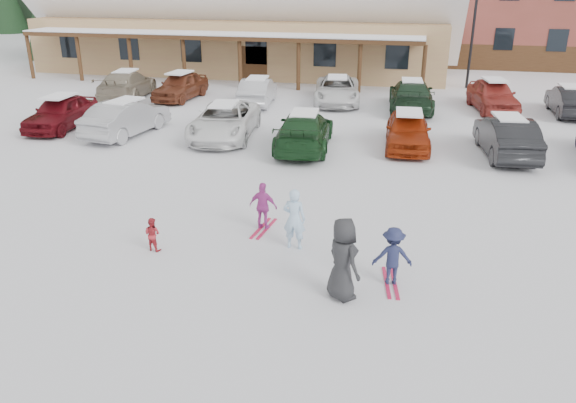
% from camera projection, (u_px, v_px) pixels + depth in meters
% --- Properties ---
extents(ground, '(160.00, 160.00, 0.00)m').
position_uv_depth(ground, '(267.00, 252.00, 14.04)').
color(ground, white).
rests_on(ground, ground).
extents(day_lodge, '(29.12, 12.50, 10.38)m').
position_uv_depth(day_lodge, '(245.00, 12.00, 39.65)').
color(day_lodge, tan).
rests_on(day_lodge, ground).
extents(lamp_post, '(0.50, 0.25, 6.18)m').
position_uv_depth(lamp_post, '(473.00, 28.00, 32.86)').
color(lamp_post, black).
rests_on(lamp_post, ground).
extents(adult_skier, '(0.60, 0.41, 1.59)m').
position_uv_depth(adult_skier, '(294.00, 219.00, 13.98)').
color(adult_skier, '#AED1EF').
rests_on(adult_skier, ground).
extents(toddler_red, '(0.48, 0.41, 0.87)m').
position_uv_depth(toddler_red, '(152.00, 234.00, 14.00)').
color(toddler_red, '#AC252E').
rests_on(toddler_red, ground).
extents(child_navy, '(0.95, 0.64, 1.37)m').
position_uv_depth(child_navy, '(393.00, 256.00, 12.37)').
color(child_navy, '#1E2346').
rests_on(child_navy, ground).
extents(skis_child_navy, '(0.42, 1.41, 0.03)m').
position_uv_depth(skis_child_navy, '(390.00, 283.00, 12.62)').
color(skis_child_navy, '#BF1B43').
rests_on(skis_child_navy, ground).
extents(child_magenta, '(0.81, 0.41, 1.34)m').
position_uv_depth(child_magenta, '(263.00, 206.00, 15.06)').
color(child_magenta, '#BB3D9C').
rests_on(child_magenta, ground).
extents(skis_child_magenta, '(0.35, 1.41, 0.03)m').
position_uv_depth(skis_child_magenta, '(264.00, 228.00, 15.31)').
color(skis_child_magenta, '#BF1B43').
rests_on(skis_child_magenta, ground).
extents(bystander_dark, '(1.04, 1.06, 1.84)m').
position_uv_depth(bystander_dark, '(343.00, 259.00, 11.75)').
color(bystander_dark, '#252628').
rests_on(bystander_dark, ground).
extents(parked_car_0, '(1.94, 4.41, 1.48)m').
position_uv_depth(parked_car_0, '(61.00, 112.00, 24.94)').
color(parked_car_0, '#5C0C12').
rests_on(parked_car_0, ground).
extents(parked_car_1, '(2.19, 4.74, 1.50)m').
position_uv_depth(parked_car_1, '(126.00, 118.00, 23.95)').
color(parked_car_1, '#9B9B9F').
rests_on(parked_car_1, ground).
extents(parked_car_2, '(2.97, 5.44, 1.45)m').
position_uv_depth(parked_car_2, '(225.00, 121.00, 23.58)').
color(parked_car_2, white).
rests_on(parked_car_2, ground).
extents(parked_car_3, '(2.44, 5.16, 1.45)m').
position_uv_depth(parked_car_3, '(304.00, 131.00, 22.06)').
color(parked_car_3, '#173C1C').
rests_on(parked_car_3, ground).
extents(parked_car_4, '(1.92, 4.34, 1.45)m').
position_uv_depth(parked_car_4, '(408.00, 130.00, 22.18)').
color(parked_car_4, '#9B2C0D').
rests_on(parked_car_4, ground).
extents(parked_car_5, '(2.09, 4.73, 1.51)m').
position_uv_depth(parked_car_5, '(506.00, 137.00, 21.19)').
color(parked_car_5, black).
rests_on(parked_car_5, ground).
extents(parked_car_7, '(2.89, 5.47, 1.51)m').
position_uv_depth(parked_car_7, '(127.00, 85.00, 31.10)').
color(parked_car_7, gray).
rests_on(parked_car_7, ground).
extents(parked_car_8, '(2.05, 4.44, 1.47)m').
position_uv_depth(parked_car_8, '(180.00, 86.00, 30.85)').
color(parked_car_8, brown).
rests_on(parked_car_8, ground).
extents(parked_car_9, '(1.93, 4.40, 1.41)m').
position_uv_depth(parked_car_9, '(258.00, 91.00, 29.56)').
color(parked_car_9, '#B1B1B6').
rests_on(parked_car_9, ground).
extents(parked_car_10, '(2.99, 5.32, 1.40)m').
position_uv_depth(parked_car_10, '(337.00, 90.00, 29.90)').
color(parked_car_10, white).
rests_on(parked_car_10, ground).
extents(parked_car_11, '(2.47, 5.38, 1.53)m').
position_uv_depth(parked_car_11, '(411.00, 95.00, 28.29)').
color(parked_car_11, '#1D3722').
rests_on(parked_car_11, ground).
extents(parked_car_12, '(2.60, 4.82, 1.56)m').
position_uv_depth(parked_car_12, '(493.00, 95.00, 28.27)').
color(parked_car_12, '#A5362D').
rests_on(parked_car_12, ground).
extents(parked_car_13, '(1.52, 4.27, 1.40)m').
position_uv_depth(parked_car_13, '(569.00, 101.00, 27.40)').
color(parked_car_13, black).
rests_on(parked_car_13, ground).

